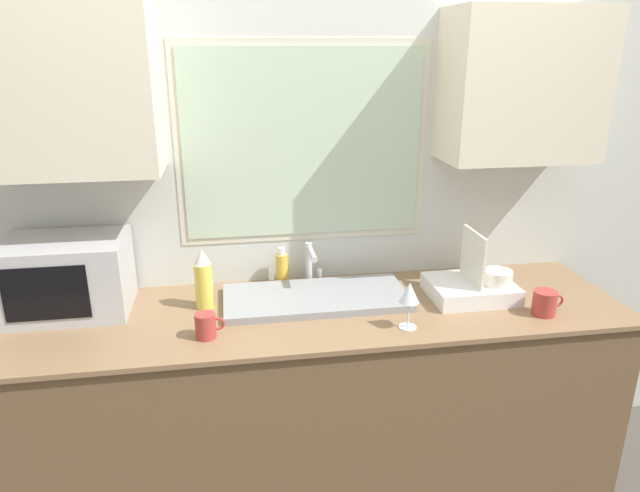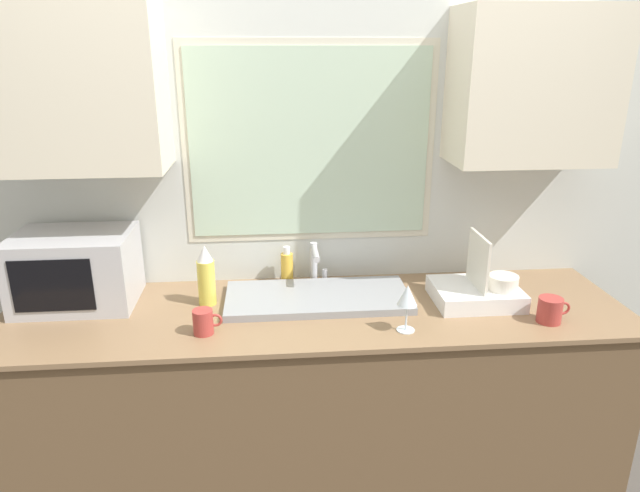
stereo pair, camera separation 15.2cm
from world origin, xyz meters
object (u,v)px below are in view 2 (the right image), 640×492
spray_bottle (206,276)px  dish_rack (478,290)px  wine_glass (407,297)px  soap_bottle (287,267)px  mug_near_sink (204,322)px  microwave (76,269)px  faucet (315,260)px

spray_bottle → dish_rack: bearing=-4.2°
dish_rack → spray_bottle: bearing=175.8°
dish_rack → wine_glass: bearing=-148.0°
soap_bottle → mug_near_sink: size_ratio=1.58×
microwave → wine_glass: 1.34m
soap_bottle → dish_rack: bearing=-19.3°
mug_near_sink → dish_rack: bearing=9.2°
spray_bottle → soap_bottle: (0.33, 0.19, -0.05)m
soap_bottle → faucet: bearing=-14.2°
dish_rack → mug_near_sink: (-1.10, -0.18, -0.00)m
spray_bottle → faucet: bearing=19.2°
soap_bottle → wine_glass: (0.42, -0.50, 0.06)m
soap_bottle → spray_bottle: bearing=-150.2°
faucet → spray_bottle: size_ratio=0.74×
spray_bottle → mug_near_sink: bearing=-87.5°
microwave → mug_near_sink: bearing=-30.6°
spray_bottle → wine_glass: bearing=-21.9°
microwave → spray_bottle: bearing=-6.2°
spray_bottle → mug_near_sink: 0.27m
faucet → microwave: (-0.99, -0.10, 0.03)m
dish_rack → spray_bottle: 1.12m
dish_rack → spray_bottle: size_ratio=1.36×
microwave → mug_near_sink: microwave is taller
faucet → spray_bottle: 0.49m
dish_rack → soap_bottle: bearing=160.7°
microwave → soap_bottle: bearing=8.8°
spray_bottle → mug_near_sink: (0.01, -0.26, -0.08)m
dish_rack → soap_bottle: dish_rack is taller
dish_rack → soap_bottle: (-0.78, 0.27, 0.02)m
dish_rack → spray_bottle: dish_rack is taller
mug_near_sink → wine_glass: size_ratio=0.59×
microwave → dish_rack: 1.65m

